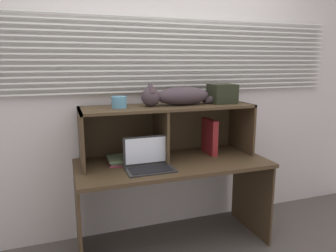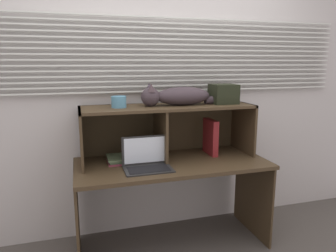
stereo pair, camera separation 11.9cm
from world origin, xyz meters
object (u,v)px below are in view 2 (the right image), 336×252
Objects in this scene: laptop at (147,162)px; small_basket at (119,102)px; cat at (178,96)px; binder_upright at (210,137)px; book_stack at (119,159)px; storage_box at (224,94)px.

small_basket reaches higher than laptop.
cat reaches higher than small_basket.
laptop is 1.17× the size of binder_upright.
cat reaches higher than binder_upright.
book_stack is at bearing -175.51° from small_basket.
binder_upright is (0.61, 0.21, 0.10)m from laptop.
cat is 0.41m from storage_box.
small_basket is (-0.48, 0.00, -0.03)m from cat.
storage_box reaches higher than small_basket.
binder_upright is (0.30, 0.00, -0.36)m from cat.
laptop is 0.65m from binder_upright.
book_stack is 0.46m from small_basket.
cat reaches higher than storage_box.
binder_upright is 0.38m from storage_box.
laptop is at bearing -145.21° from cat.
cat is 0.69m from book_stack.
book_stack is 1.95× the size of small_basket.
book_stack is at bearing -179.93° from storage_box.
binder_upright reaches higher than laptop.
book_stack is (-0.18, 0.21, -0.03)m from laptop.
book_stack is at bearing -179.87° from cat.
binder_upright is at bearing 0.08° from book_stack.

